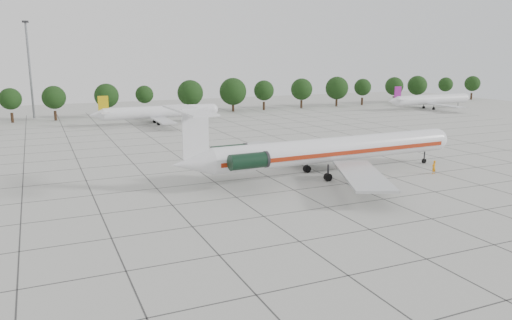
# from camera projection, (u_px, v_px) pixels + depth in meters

# --- Properties ---
(ground) EXTENTS (260.00, 260.00, 0.00)m
(ground) POSITION_uv_depth(u_px,v_px,m) (294.00, 190.00, 64.18)
(ground) COLOR #AFAFA8
(ground) RESTS_ON ground
(apron_joints) EXTENTS (170.00, 170.00, 0.02)m
(apron_joints) POSITION_uv_depth(u_px,v_px,m) (248.00, 166.00, 77.58)
(apron_joints) COLOR #383838
(apron_joints) RESTS_ON ground
(main_airliner) EXTENTS (45.33, 35.61, 10.62)m
(main_airliner) POSITION_uv_depth(u_px,v_px,m) (322.00, 150.00, 70.76)
(main_airliner) COLOR silver
(main_airliner) RESTS_ON ground
(ground_crew) EXTENTS (0.80, 0.60, 1.99)m
(ground_crew) POSITION_uv_depth(u_px,v_px,m) (434.00, 167.00, 72.60)
(ground_crew) COLOR orange
(ground_crew) RESTS_ON ground
(bg_airliner_c) EXTENTS (28.24, 27.20, 7.40)m
(bg_airliner_c) POSITION_uv_depth(u_px,v_px,m) (159.00, 112.00, 123.24)
(bg_airliner_c) COLOR silver
(bg_airliner_c) RESTS_ON ground
(bg_airliner_e) EXTENTS (28.24, 27.20, 7.40)m
(bg_airliner_e) POSITION_uv_depth(u_px,v_px,m) (431.00, 100.00, 156.04)
(bg_airliner_e) COLOR silver
(bg_airliner_e) RESTS_ON ground
(tree_line) EXTENTS (249.86, 8.44, 10.22)m
(tree_line) POSITION_uv_depth(u_px,v_px,m) (107.00, 96.00, 134.22)
(tree_line) COLOR #332114
(tree_line) RESTS_ON ground
(floodlight_mast) EXTENTS (1.60, 1.60, 25.45)m
(floodlight_mast) POSITION_uv_depth(u_px,v_px,m) (29.00, 64.00, 131.45)
(floodlight_mast) COLOR slate
(floodlight_mast) RESTS_ON ground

